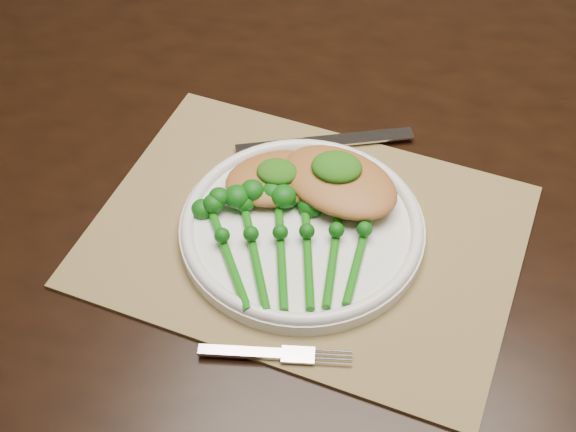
% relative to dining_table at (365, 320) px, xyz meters
% --- Properties ---
extents(dining_table, '(1.61, 0.92, 0.75)m').
position_rel_dining_table_xyz_m(dining_table, '(0.00, 0.00, 0.00)').
color(dining_table, black).
rests_on(dining_table, ground).
extents(placemat, '(0.51, 0.41, 0.00)m').
position_rel_dining_table_xyz_m(placemat, '(-0.07, -0.16, 0.37)').
color(placemat, olive).
rests_on(placemat, dining_table).
extents(dinner_plate, '(0.27, 0.27, 0.02)m').
position_rel_dining_table_xyz_m(dinner_plate, '(-0.08, -0.16, 0.39)').
color(dinner_plate, white).
rests_on(dinner_plate, placemat).
extents(knife, '(0.21, 0.09, 0.01)m').
position_rel_dining_table_xyz_m(knife, '(-0.09, -0.02, 0.38)').
color(knife, silver).
rests_on(knife, placemat).
extents(fork, '(0.15, 0.04, 0.00)m').
position_rel_dining_table_xyz_m(fork, '(-0.06, -0.32, 0.38)').
color(fork, silver).
rests_on(fork, placemat).
extents(chicken_fillet_left, '(0.15, 0.13, 0.02)m').
position_rel_dining_table_xyz_m(chicken_fillet_left, '(-0.11, -0.11, 0.41)').
color(chicken_fillet_left, '#B06F33').
rests_on(chicken_fillet_left, dinner_plate).
extents(chicken_fillet_right, '(0.17, 0.15, 0.03)m').
position_rel_dining_table_xyz_m(chicken_fillet_right, '(-0.04, -0.11, 0.41)').
color(chicken_fillet_right, '#B06F33').
rests_on(chicken_fillet_right, dinner_plate).
extents(pesto_dollop_left, '(0.05, 0.04, 0.02)m').
position_rel_dining_table_xyz_m(pesto_dollop_left, '(-0.11, -0.11, 0.42)').
color(pesto_dollop_left, '#164A0A').
rests_on(pesto_dollop_left, chicken_fillet_left).
extents(pesto_dollop_right, '(0.06, 0.05, 0.02)m').
position_rel_dining_table_xyz_m(pesto_dollop_right, '(-0.05, -0.10, 0.43)').
color(pesto_dollop_right, '#164A0A').
rests_on(pesto_dollop_right, chicken_fillet_right).
extents(broccolini_bundle, '(0.20, 0.22, 0.04)m').
position_rel_dining_table_xyz_m(broccolini_bundle, '(-0.07, -0.21, 0.40)').
color(broccolini_bundle, '#13660D').
rests_on(broccolini_bundle, dinner_plate).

